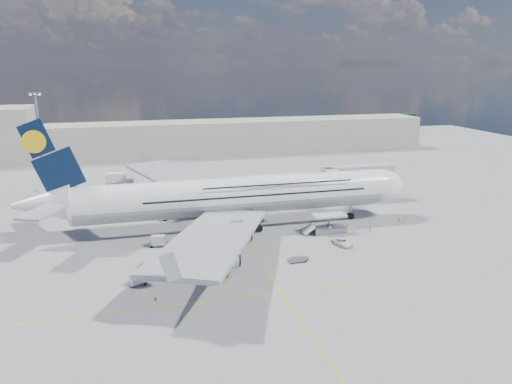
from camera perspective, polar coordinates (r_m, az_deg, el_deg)
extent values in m
plane|color=gray|center=(91.07, -0.97, -6.10)|extent=(300.00, 300.00, 0.00)
cube|color=#E0B70B|center=(91.07, -0.97, -6.10)|extent=(0.25, 220.00, 0.01)
cube|color=#E0B70B|center=(73.35, 2.86, -11.39)|extent=(120.00, 0.25, 0.01)
cube|color=#E0B70B|center=(104.00, 5.21, -3.51)|extent=(14.16, 99.06, 0.01)
cylinder|color=white|center=(98.30, -2.39, -0.40)|extent=(62.00, 7.20, 7.20)
cylinder|color=#9EA0A5|center=(98.33, -2.39, -0.48)|extent=(60.76, 7.13, 7.13)
ellipsoid|color=white|center=(99.78, 2.09, 1.00)|extent=(36.00, 6.84, 3.76)
ellipsoid|color=white|center=(109.02, 13.73, 0.68)|extent=(11.52, 7.20, 7.20)
ellipsoid|color=black|center=(110.45, 15.22, 1.08)|extent=(3.84, 4.16, 1.44)
cone|color=white|center=(97.14, -23.30, -1.28)|extent=(10.00, 6.84, 6.84)
cube|color=#081632|center=(95.02, -22.63, 3.91)|extent=(11.02, 0.46, 14.61)
cylinder|color=yellow|center=(94.96, -24.03, 5.30)|extent=(4.00, 0.60, 4.00)
cube|color=#999EA3|center=(116.51, -8.37, 1.21)|extent=(25.49, 39.15, 3.35)
cube|color=#999EA3|center=(78.42, -4.93, -5.25)|extent=(25.49, 39.15, 3.35)
cylinder|color=#B7BABF|center=(110.54, -5.30, -0.70)|extent=(5.20, 3.50, 3.50)
cylinder|color=#B7BABF|center=(120.02, -8.26, 0.43)|extent=(5.20, 3.50, 3.50)
cylinder|color=#B7BABF|center=(87.05, -2.51, -4.86)|extent=(5.20, 3.50, 3.50)
cylinder|color=#B7BABF|center=(76.59, -4.12, -7.64)|extent=(5.20, 3.50, 3.50)
cylinder|color=gray|center=(107.51, 10.76, -1.89)|extent=(0.44, 0.44, 3.80)
cylinder|color=black|center=(107.95, 10.73, -2.68)|extent=(1.30, 0.90, 1.30)
cylinder|color=gray|center=(99.57, -2.36, -2.96)|extent=(0.56, 0.56, 3.80)
cylinder|color=black|center=(102.99, -2.74, -3.21)|extent=(1.50, 0.90, 1.50)
cube|color=#B7B7BC|center=(113.85, 9.03, 1.65)|extent=(3.00, 10.00, 2.60)
cube|color=#B7B7BC|center=(121.61, 11.54, 2.35)|extent=(18.00, 3.00, 2.60)
cylinder|color=gray|center=(118.12, 9.27, 0.34)|extent=(0.80, 0.80, 7.10)
cylinder|color=black|center=(118.90, 9.21, -1.11)|extent=(0.90, 0.80, 0.90)
cylinder|color=gray|center=(126.08, 14.73, 0.94)|extent=(1.00, 1.00, 7.10)
cube|color=gray|center=(126.83, 14.64, -0.44)|extent=(2.00, 2.00, 0.80)
cylinder|color=#B7B7BC|center=(110.47, 9.82, 1.23)|extent=(3.60, 3.60, 2.80)
cube|color=silver|center=(97.74, 8.34, -2.64)|extent=(6.50, 3.20, 0.35)
cube|color=gray|center=(98.64, 8.27, -4.28)|extent=(6.50, 3.20, 1.10)
cube|color=gray|center=(98.17, 8.30, -3.45)|extent=(0.22, 1.99, 3.00)
cylinder|color=black|center=(96.69, 7.12, -4.75)|extent=(0.70, 0.30, 0.70)
cube|color=silver|center=(96.98, 5.99, -4.25)|extent=(2.16, 2.60, 1.60)
cylinder|color=gray|center=(130.77, -23.39, 4.70)|extent=(0.70, 0.70, 25.00)
cube|color=gray|center=(129.49, -23.95, 10.24)|extent=(3.00, 0.40, 0.60)
cube|color=#B2AD9E|center=(180.85, -8.27, 6.04)|extent=(180.00, 16.00, 12.00)
cube|color=#193814|center=(232.54, 0.31, 7.53)|extent=(160.00, 6.00, 8.00)
cube|color=gray|center=(77.45, -13.38, -10.08)|extent=(3.02, 2.22, 0.16)
cylinder|color=black|center=(77.01, -14.18, -10.38)|extent=(0.40, 0.16, 0.40)
cylinder|color=black|center=(78.00, -12.59, -9.95)|extent=(0.40, 0.16, 0.40)
cube|color=silver|center=(77.16, -13.41, -9.60)|extent=(2.31, 1.91, 1.35)
cube|color=gray|center=(83.61, -12.34, -8.14)|extent=(2.71, 1.47, 0.16)
cylinder|color=black|center=(83.14, -13.07, -8.41)|extent=(0.39, 0.16, 0.39)
cylinder|color=black|center=(84.19, -11.62, -8.03)|extent=(0.39, 0.16, 0.39)
cube|color=gray|center=(78.83, -8.60, -9.35)|extent=(3.46, 2.68, 0.18)
cylinder|color=black|center=(78.23, -9.45, -9.69)|extent=(0.45, 0.18, 0.45)
cylinder|color=black|center=(79.56, -7.75, -9.20)|extent=(0.45, 0.18, 0.45)
cube|color=gray|center=(92.16, -11.09, -5.88)|extent=(3.46, 2.26, 0.19)
cylinder|color=black|center=(91.55, -11.86, -6.15)|extent=(0.47, 0.19, 0.47)
cylinder|color=black|center=(92.88, -10.32, -5.77)|extent=(0.47, 0.19, 0.47)
cube|color=silver|center=(91.87, -11.11, -5.38)|extent=(2.60, 2.00, 1.60)
cube|color=gray|center=(84.58, 4.95, -7.56)|extent=(3.11, 1.95, 0.18)
cylinder|color=black|center=(83.75, 4.32, -7.87)|extent=(0.43, 0.18, 0.43)
cylinder|color=black|center=(85.51, 5.55, -7.41)|extent=(0.43, 0.18, 0.43)
cube|color=gray|center=(83.95, 4.74, -7.72)|extent=(3.14, 1.85, 0.18)
cylinder|color=black|center=(83.10, 4.08, -8.04)|extent=(0.44, 0.18, 0.44)
cylinder|color=black|center=(84.91, 5.37, -7.57)|extent=(0.44, 0.18, 0.44)
cube|color=white|center=(89.88, -4.69, -5.95)|extent=(2.88, 1.49, 1.30)
cube|color=black|center=(89.61, -4.71, -5.47)|extent=(1.08, 1.27, 0.50)
cylinder|color=black|center=(89.35, -5.26, -6.35)|extent=(0.64, 0.25, 0.64)
cylinder|color=black|center=(90.69, -4.13, -6.01)|extent=(0.64, 0.25, 0.64)
cube|color=gray|center=(108.07, -9.58, -2.40)|extent=(7.05, 4.70, 2.04)
cube|color=white|center=(107.47, -10.00, -1.44)|extent=(5.48, 4.16, 2.24)
cube|color=white|center=(108.05, -8.26, -1.84)|extent=(2.56, 2.85, 1.63)
cube|color=black|center=(108.07, -7.89, -1.71)|extent=(0.89, 1.95, 0.92)
cylinder|color=black|center=(107.29, -8.32, -2.73)|extent=(1.12, 0.36, 1.12)
cylinder|color=black|center=(109.16, -10.80, -2.54)|extent=(1.12, 0.36, 1.12)
cube|color=orange|center=(107.67, -9.99, -1.80)|extent=(5.55, 4.23, 0.51)
cube|color=gray|center=(135.92, -15.26, 0.79)|extent=(7.14, 3.20, 2.13)
cube|color=white|center=(135.49, -15.64, 1.60)|extent=(5.34, 3.14, 2.34)
cube|color=white|center=(135.70, -14.17, 1.25)|extent=(2.14, 2.62, 1.71)
cube|color=black|center=(135.66, -13.86, 1.36)|extent=(0.36, 2.14, 0.96)
cylinder|color=black|center=(134.83, -14.26, 0.53)|extent=(1.17, 0.37, 1.17)
cylinder|color=black|center=(137.28, -16.23, 0.65)|extent=(1.17, 0.37, 1.17)
imported|color=white|center=(92.06, 9.84, -5.68)|extent=(3.09, 4.83, 1.24)
imported|color=#9DFA1A|center=(107.95, 16.09, -2.82)|extent=(0.84, 0.71, 1.94)
imported|color=#ABFF1A|center=(99.52, 12.98, -4.19)|extent=(0.90, 0.79, 1.58)
imported|color=#BAEB18|center=(92.10, -4.24, -5.35)|extent=(0.58, 1.03, 1.66)
imported|color=#EBF81A|center=(100.26, 10.39, -3.90)|extent=(0.59, 0.83, 1.61)
imported|color=#A4EC18|center=(75.58, -3.61, -9.88)|extent=(1.11, 0.66, 1.70)
cone|color=orange|center=(111.77, 16.64, -2.67)|extent=(0.38, 0.38, 0.48)
cube|color=orange|center=(111.83, 16.63, -2.78)|extent=(0.33, 0.33, 0.03)
cone|color=orange|center=(113.71, -8.15, -1.90)|extent=(0.39, 0.39, 0.50)
cube|color=orange|center=(113.78, -8.15, -2.01)|extent=(0.34, 0.34, 0.03)
cone|color=orange|center=(117.26, -12.39, -1.56)|extent=(0.49, 0.49, 0.62)
cube|color=orange|center=(117.34, -12.38, -1.70)|extent=(0.42, 0.42, 0.03)
cone|color=orange|center=(84.29, -8.64, -7.83)|extent=(0.38, 0.38, 0.49)
cube|color=orange|center=(84.38, -8.63, -7.97)|extent=(0.33, 0.33, 0.03)
cone|color=orange|center=(72.44, -11.46, -11.75)|extent=(0.50, 0.50, 0.64)
cube|color=orange|center=(72.58, -11.45, -11.97)|extent=(0.43, 0.43, 0.03)
cone|color=orange|center=(102.22, -26.27, -5.17)|extent=(0.42, 0.42, 0.53)
cube|color=orange|center=(102.30, -26.26, -5.30)|extent=(0.36, 0.36, 0.03)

